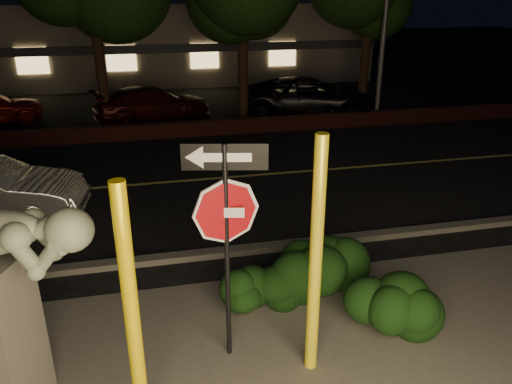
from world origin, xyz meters
TOP-DOWN VIEW (x-y plane):
  - ground at (0.00, 10.00)m, footprint 90.00×90.00m
  - road at (0.00, 7.00)m, footprint 80.00×8.00m
  - lane_marking at (0.00, 7.00)m, footprint 80.00×0.12m
  - curb at (0.00, 2.90)m, footprint 80.00×0.25m
  - brick_wall at (0.00, 11.30)m, footprint 40.00×0.35m
  - parking_lot at (0.00, 17.00)m, footprint 40.00×12.00m
  - building at (0.00, 24.99)m, footprint 22.00×10.20m
  - yellow_pole_left at (-1.42, -1.09)m, footprint 0.16×0.16m
  - yellow_pole_right at (0.76, -0.33)m, footprint 0.16×0.16m
  - signpost at (-0.26, 0.15)m, footprint 1.01×0.25m
  - hedge_center at (0.51, 0.91)m, footprint 1.84×1.00m
  - hedge_right at (1.40, 1.32)m, footprint 1.94×1.40m
  - hedge_far_right at (2.10, 0.06)m, footprint 1.42×0.90m
  - parked_car_darkred at (-0.80, 13.85)m, footprint 4.73×2.86m
  - parked_car_dark at (5.30, 13.34)m, footprint 5.73×3.71m

SIDE VIEW (x-z plane):
  - ground at x=0.00m, z-range 0.00..0.00m
  - road at x=0.00m, z-range 0.00..0.01m
  - parking_lot at x=0.00m, z-range 0.00..0.01m
  - lane_marking at x=0.00m, z-range 0.02..0.02m
  - curb at x=0.00m, z-range 0.00..0.12m
  - brick_wall at x=0.00m, z-range 0.00..0.50m
  - hedge_center at x=0.51m, z-range 0.00..0.92m
  - hedge_far_right at x=2.10m, z-range 0.00..0.98m
  - hedge_right at x=1.40m, z-range 0.00..1.14m
  - parked_car_darkred at x=-0.80m, z-range 0.00..1.28m
  - parked_car_dark at x=5.30m, z-range 0.00..1.47m
  - yellow_pole_left at x=-1.42m, z-range 0.00..3.14m
  - yellow_pole_right at x=0.76m, z-range 0.00..3.23m
  - building at x=0.00m, z-range 0.00..4.00m
  - signpost at x=-0.26m, z-range 0.64..3.68m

